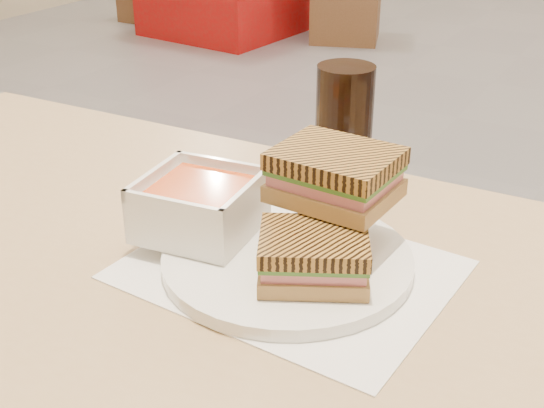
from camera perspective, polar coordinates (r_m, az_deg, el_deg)
The scene contains 8 objects.
main_table at distance 0.85m, azimuth -8.53°, elevation -11.16°, with size 1.22×0.73×0.75m.
tray_liner at distance 0.76m, azimuth 1.36°, elevation -5.23°, with size 0.34×0.27×0.00m.
plate at distance 0.77m, azimuth 1.22°, elevation -4.46°, with size 0.27×0.27×0.01m.
soup_bowl at distance 0.80m, azimuth -5.74°, elevation -0.27°, with size 0.13×0.13×0.06m.
panini_lower at distance 0.71m, azimuth 3.32°, elevation -4.12°, with size 0.14×0.13×0.05m.
panini_upper at distance 0.76m, azimuth 5.05°, elevation 2.33°, with size 0.13×0.11×0.05m.
cola_glass at distance 0.93m, azimuth 5.72°, elevation 6.17°, with size 0.07×0.07×0.16m.
bg_chair_0r at distance 4.80m, azimuth 5.94°, elevation 15.60°, with size 0.53×0.53×0.47m.
Camera 1 is at (0.34, -2.58, 1.16)m, focal length 47.45 mm.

